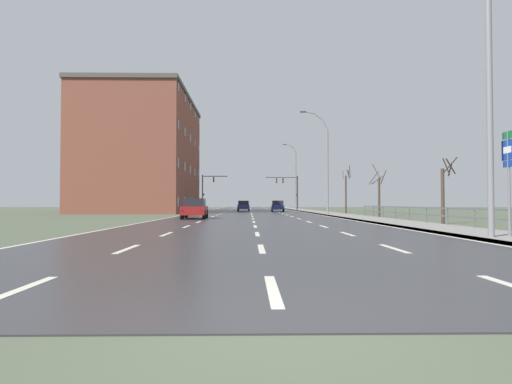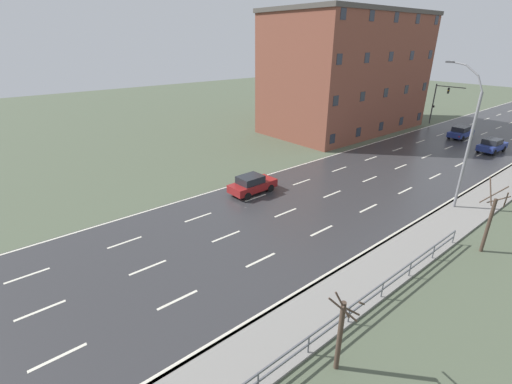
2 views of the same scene
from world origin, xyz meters
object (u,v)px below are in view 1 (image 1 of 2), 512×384
object	(u,v)px
street_lamp_foreground	(485,86)
traffic_signal_right	(289,186)
car_near_right	(244,206)
traffic_signal_left	(207,187)
street_lamp_distant	(295,178)
brick_building	(143,155)
car_distant	(195,208)
street_lamp_midground	(325,164)
highway_sign	(508,170)
car_near_left	(278,206)

from	to	relation	value
street_lamp_foreground	traffic_signal_right	size ratio (longest dim) A/B	1.78
traffic_signal_right	car_near_right	distance (m)	11.25
traffic_signal_right	traffic_signal_left	bearing A→B (deg)	-171.89
street_lamp_foreground	traffic_signal_left	xyz separation A→B (m)	(-14.64, 57.20, -1.26)
street_lamp_distant	brick_building	xyz separation A→B (m)	(-21.91, -14.75, 2.16)
car_distant	street_lamp_distant	bearing A→B (deg)	71.75
car_distant	brick_building	xyz separation A→B (m)	(-9.96, 24.82, 6.87)
street_lamp_midground	car_near_right	distance (m)	24.02
traffic_signal_left	car_near_right	xyz separation A→B (m)	(6.09, -5.69, -3.00)
car_near_right	car_distant	bearing A→B (deg)	-95.93
street_lamp_foreground	brick_building	distance (m)	49.37
street_lamp_midground	car_distant	bearing A→B (deg)	-139.61
highway_sign	car_distant	distance (m)	23.03
brick_building	car_near_left	bearing A→B (deg)	11.39
traffic_signal_right	car_distant	size ratio (longest dim) A/B	1.40
traffic_signal_left	brick_building	world-z (taller)	brick_building
car_distant	car_near_left	world-z (taller)	same
traffic_signal_left	brick_building	size ratio (longest dim) A/B	0.26
traffic_signal_left	car_near_right	distance (m)	8.85
street_lamp_midground	traffic_signal_left	bearing A→B (deg)	117.75
highway_sign	traffic_signal_right	xyz separation A→B (m)	(-1.88, 58.83, 1.68)
car_near_right	car_near_left	distance (m)	6.13
car_near_left	brick_building	bearing A→B (deg)	-165.34
traffic_signal_left	traffic_signal_right	bearing A→B (deg)	8.11
brick_building	car_near_right	bearing A→B (deg)	28.81
car_distant	brick_building	bearing A→B (deg)	110.42
highway_sign	brick_building	bearing A→B (deg)	117.50
street_lamp_midground	street_lamp_distant	bearing A→B (deg)	89.86
car_distant	brick_building	size ratio (longest dim) A/B	0.18
car_near_right	highway_sign	bearing A→B (deg)	-79.43
street_lamp_foreground	car_distant	bearing A→B (deg)	121.64
street_lamp_foreground	car_near_right	world-z (taller)	street_lamp_foreground
street_lamp_midground	car_near_left	xyz separation A→B (m)	(-3.58, 18.39, -4.31)
traffic_signal_left	brick_building	xyz separation A→B (m)	(-7.25, -13.02, 3.87)
street_lamp_distant	car_near_left	bearing A→B (deg)	-108.27
street_lamp_foreground	car_near_left	world-z (taller)	street_lamp_foreground
street_lamp_foreground	brick_building	xyz separation A→B (m)	(-21.88, 44.18, 2.61)
traffic_signal_right	traffic_signal_left	size ratio (longest dim) A/B	0.99
street_lamp_distant	traffic_signal_right	size ratio (longest dim) A/B	1.93
traffic_signal_left	car_near_left	size ratio (longest dim) A/B	1.40
street_lamp_midground	street_lamp_foreground	bearing A→B (deg)	-89.91
street_lamp_distant	highway_sign	xyz separation A→B (m)	(0.92, -58.61, -3.16)
car_distant	brick_building	distance (m)	27.61
traffic_signal_left	car_distant	size ratio (longest dim) A/B	1.42
street_lamp_midground	brick_building	bearing A→B (deg)	146.03
traffic_signal_right	highway_sign	bearing A→B (deg)	-88.17
street_lamp_midground	car_distant	world-z (taller)	street_lamp_midground
street_lamp_midground	highway_sign	bearing A→B (deg)	-88.05
street_lamp_distant	car_distant	size ratio (longest dim) A/B	2.70
highway_sign	car_near_right	bearing A→B (deg)	100.51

